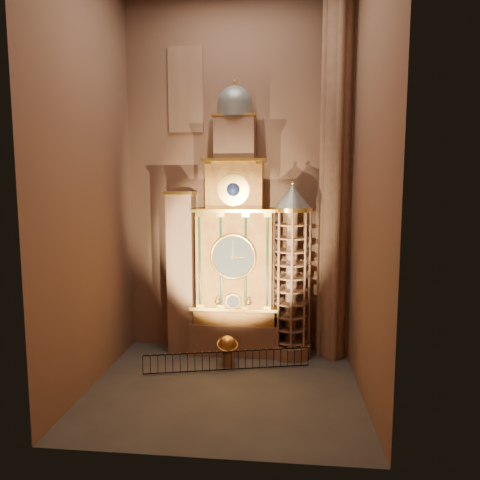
# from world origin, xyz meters

# --- Properties ---
(floor) EXTENTS (14.00, 14.00, 0.00)m
(floor) POSITION_xyz_m (0.00, 0.00, 0.00)
(floor) COLOR #383330
(floor) RESTS_ON ground
(wall_back) EXTENTS (22.00, 0.00, 22.00)m
(wall_back) POSITION_xyz_m (0.00, 6.00, 11.00)
(wall_back) COLOR brown
(wall_back) RESTS_ON floor
(wall_left) EXTENTS (0.00, 22.00, 22.00)m
(wall_left) POSITION_xyz_m (-7.00, 0.00, 11.00)
(wall_left) COLOR brown
(wall_left) RESTS_ON floor
(wall_right) EXTENTS (0.00, 22.00, 22.00)m
(wall_right) POSITION_xyz_m (7.00, 0.00, 11.00)
(wall_right) COLOR brown
(wall_right) RESTS_ON floor
(astronomical_clock) EXTENTS (5.60, 2.41, 16.70)m
(astronomical_clock) POSITION_xyz_m (0.00, 4.96, 6.68)
(astronomical_clock) COLOR #8C634C
(astronomical_clock) RESTS_ON floor
(portrait_tower) EXTENTS (1.80, 1.60, 10.20)m
(portrait_tower) POSITION_xyz_m (-3.40, 4.98, 5.15)
(portrait_tower) COLOR #8C634C
(portrait_tower) RESTS_ON floor
(stair_turret) EXTENTS (2.50, 2.50, 10.80)m
(stair_turret) POSITION_xyz_m (3.50, 4.70, 5.27)
(stair_turret) COLOR #8C634C
(stair_turret) RESTS_ON floor
(gothic_pier) EXTENTS (2.04, 2.04, 22.00)m
(gothic_pier) POSITION_xyz_m (6.10, 5.00, 11.00)
(gothic_pier) COLOR #8C634C
(gothic_pier) RESTS_ON floor
(stained_glass_window) EXTENTS (2.20, 0.14, 5.20)m
(stained_glass_window) POSITION_xyz_m (-3.20, 5.92, 16.50)
(stained_glass_window) COLOR navy
(stained_glass_window) RESTS_ON wall_back
(celestial_globe) EXTENTS (1.51, 1.46, 1.80)m
(celestial_globe) POSITION_xyz_m (-0.21, 2.79, 1.08)
(celestial_globe) COLOR #8C634C
(celestial_globe) RESTS_ON floor
(iron_railing) EXTENTS (9.23, 2.21, 1.12)m
(iron_railing) POSITION_xyz_m (-0.10, 2.01, 0.61)
(iron_railing) COLOR black
(iron_railing) RESTS_ON floor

